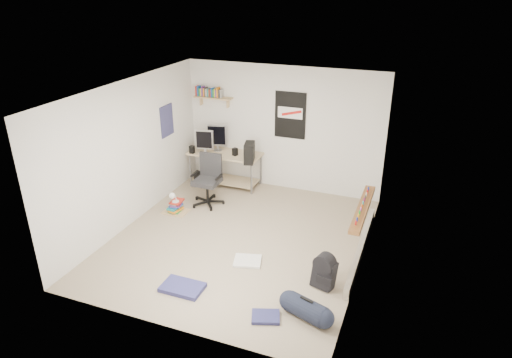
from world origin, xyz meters
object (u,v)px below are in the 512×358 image
(office_chair, at_px, (207,181))
(backpack, at_px, (324,274))
(desk, at_px, (226,168))
(duffel_bag, at_px, (306,309))
(book_stack, at_px, (175,205))

(office_chair, distance_m, backpack, 3.18)
(desk, distance_m, office_chair, 0.98)
(office_chair, relative_size, duffel_bag, 1.83)
(book_stack, bearing_deg, office_chair, 51.10)
(backpack, distance_m, duffel_bag, 0.74)
(desk, xyz_separation_m, book_stack, (-0.35, -1.48, -0.22))
(book_stack, bearing_deg, duffel_bag, -32.60)
(duffel_bag, bearing_deg, book_stack, 166.33)
(backpack, xyz_separation_m, book_stack, (-3.08, 1.20, -0.05))
(desk, distance_m, backpack, 3.83)
(desk, height_order, book_stack, desk)
(duffel_bag, bearing_deg, backpack, 104.56)
(duffel_bag, relative_size, book_stack, 1.14)
(office_chair, xyz_separation_m, duffel_bag, (2.61, -2.44, -0.35))
(office_chair, bearing_deg, backpack, -34.68)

